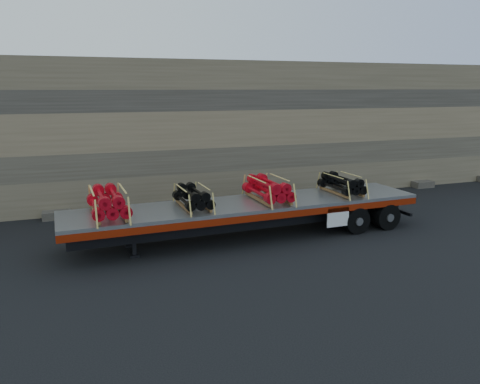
{
  "coord_description": "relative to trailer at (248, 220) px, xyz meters",
  "views": [
    {
      "loc": [
        -7.1,
        -16.89,
        5.67
      ],
      "look_at": [
        -1.06,
        -0.05,
        1.69
      ],
      "focal_mm": 35.0,
      "sensor_mm": 36.0,
      "label": 1
    }
  ],
  "objects": [
    {
      "name": "bundle_front",
      "position": [
        -5.2,
        -0.17,
        1.14
      ],
      "size": [
        1.33,
        2.53,
        0.88
      ],
      "primitive_type": null,
      "rotation": [
        0.0,
        0.0,
        0.03
      ],
      "color": "red",
      "rests_on": "trailer"
    },
    {
      "name": "ground",
      "position": [
        0.91,
        0.59,
        -0.7
      ],
      "size": [
        120.0,
        120.0,
        0.0
      ],
      "primitive_type": "plane",
      "color": "black",
      "rests_on": "ground"
    },
    {
      "name": "trailer",
      "position": [
        0.0,
        0.0,
        0.0
      ],
      "size": [
        13.99,
        3.14,
        1.39
      ],
      "primitive_type": null,
      "rotation": [
        0.0,
        0.0,
        0.03
      ],
      "color": "#A1A3A8",
      "rests_on": "ground"
    },
    {
      "name": "bundle_midrear",
      "position": [
        0.83,
        0.03,
        1.12
      ],
      "size": [
        1.28,
        2.44,
        0.85
      ],
      "primitive_type": null,
      "rotation": [
        0.0,
        0.0,
        0.03
      ],
      "color": "red",
      "rests_on": "trailer"
    },
    {
      "name": "bundle_midfront",
      "position": [
        -2.2,
        -0.07,
        1.06
      ],
      "size": [
        1.11,
        2.11,
        0.74
      ],
      "primitive_type": null,
      "rotation": [
        0.0,
        0.0,
        0.03
      ],
      "color": "black",
      "rests_on": "trailer"
    },
    {
      "name": "bundle_rear",
      "position": [
        4.19,
        0.14,
        1.07
      ],
      "size": [
        1.13,
        2.15,
        0.75
      ],
      "primitive_type": null,
      "rotation": [
        0.0,
        0.0,
        0.03
      ],
      "color": "black",
      "rests_on": "trailer"
    },
    {
      "name": "rock_wall",
      "position": [
        0.91,
        7.09,
        2.8
      ],
      "size": [
        44.0,
        3.0,
        7.0
      ],
      "primitive_type": "cube",
      "color": "#7A6B54",
      "rests_on": "ground"
    }
  ]
}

